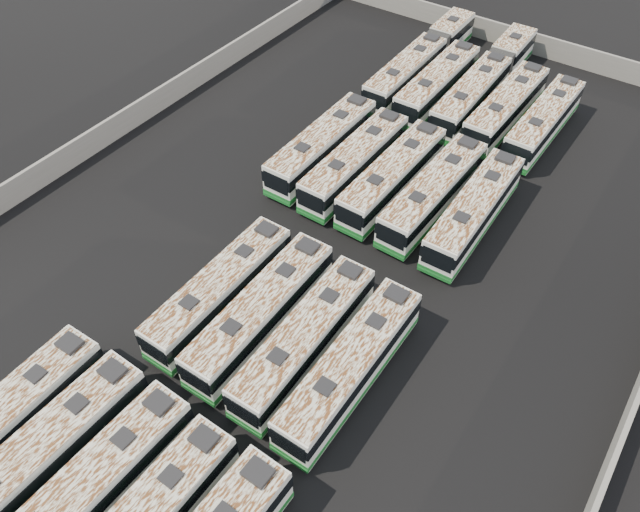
{
  "coord_description": "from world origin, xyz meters",
  "views": [
    {
      "loc": [
        18.12,
        -25.6,
        32.56
      ],
      "look_at": [
        1.34,
        -1.49,
        1.6
      ],
      "focal_mm": 35.0,
      "sensor_mm": 36.0,
      "label": 1
    }
  ],
  "objects_px": {
    "bus_midback_left": "(355,162)",
    "bus_midback_far_left": "(322,146)",
    "bus_midfront_center": "(261,313)",
    "bus_back_far_right": "(543,122)",
    "bus_midfront_left": "(220,291)",
    "bus_midfront_far_right": "(350,367)",
    "bus_midfront_right": "(305,340)",
    "bus_front_center": "(89,493)",
    "bus_back_far_left": "(421,60)",
    "bus_back_center": "(485,80)",
    "bus_midback_right": "(433,193)",
    "bus_midback_center": "(392,176)",
    "bus_back_right": "(505,108)",
    "bus_midback_far_right": "(474,211)",
    "bus_front_left": "(43,456)",
    "bus_front_far_left": "(5,424)",
    "bus_back_left": "(437,84)"
  },
  "relations": [
    {
      "from": "bus_midback_left",
      "to": "bus_midback_far_left",
      "type": "bearing_deg",
      "value": 175.37
    },
    {
      "from": "bus_midfront_center",
      "to": "bus_back_far_right",
      "type": "bearing_deg",
      "value": 76.25
    },
    {
      "from": "bus_midfront_left",
      "to": "bus_midback_left",
      "type": "distance_m",
      "value": 16.22
    },
    {
      "from": "bus_midfront_center",
      "to": "bus_midfront_far_right",
      "type": "xyz_separation_m",
      "value": [
        6.78,
        -0.17,
        -0.01
      ]
    },
    {
      "from": "bus_midfront_right",
      "to": "bus_midfront_center",
      "type": "bearing_deg",
      "value": 177.34
    },
    {
      "from": "bus_front_center",
      "to": "bus_back_far_left",
      "type": "distance_m",
      "value": 47.87
    },
    {
      "from": "bus_midback_left",
      "to": "bus_back_center",
      "type": "bearing_deg",
      "value": 79.14
    },
    {
      "from": "bus_midfront_left",
      "to": "bus_midback_far_left",
      "type": "xyz_separation_m",
      "value": [
        -3.39,
        16.49,
        0.07
      ]
    },
    {
      "from": "bus_midback_right",
      "to": "bus_back_far_right",
      "type": "relative_size",
      "value": 1.03
    },
    {
      "from": "bus_midback_center",
      "to": "bus_back_far_right",
      "type": "bearing_deg",
      "value": 64.12
    },
    {
      "from": "bus_back_right",
      "to": "bus_midfront_left",
      "type": "bearing_deg",
      "value": -101.63
    },
    {
      "from": "bus_midback_right",
      "to": "bus_midback_far_right",
      "type": "xyz_separation_m",
      "value": [
        3.4,
        -0.12,
        -0.01
      ]
    },
    {
      "from": "bus_back_center",
      "to": "bus_back_far_right",
      "type": "height_order",
      "value": "bus_back_center"
    },
    {
      "from": "bus_front_left",
      "to": "bus_midback_right",
      "type": "height_order",
      "value": "bus_front_left"
    },
    {
      "from": "bus_midfront_right",
      "to": "bus_midback_far_right",
      "type": "xyz_separation_m",
      "value": [
        3.43,
        16.36,
        0.02
      ]
    },
    {
      "from": "bus_front_center",
      "to": "bus_back_far_left",
      "type": "relative_size",
      "value": 0.66
    },
    {
      "from": "bus_midfront_center",
      "to": "bus_midback_left",
      "type": "xyz_separation_m",
      "value": [
        -3.36,
        16.16,
        -0.01
      ]
    },
    {
      "from": "bus_front_far_left",
      "to": "bus_back_far_right",
      "type": "distance_m",
      "value": 46.15
    },
    {
      "from": "bus_midback_center",
      "to": "bus_midback_far_right",
      "type": "height_order",
      "value": "bus_midback_far_right"
    },
    {
      "from": "bus_midback_far_left",
      "to": "bus_back_far_right",
      "type": "distance_m",
      "value": 19.32
    },
    {
      "from": "bus_front_left",
      "to": "bus_back_far_left",
      "type": "bearing_deg",
      "value": 95.12
    },
    {
      "from": "bus_front_left",
      "to": "bus_midback_center",
      "type": "height_order",
      "value": "bus_front_left"
    },
    {
      "from": "bus_front_center",
      "to": "bus_midfront_left",
      "type": "height_order",
      "value": "bus_front_center"
    },
    {
      "from": "bus_front_center",
      "to": "bus_back_far_left",
      "type": "bearing_deg",
      "value": 99.51
    },
    {
      "from": "bus_midback_left",
      "to": "bus_back_center",
      "type": "relative_size",
      "value": 0.65
    },
    {
      "from": "bus_front_left",
      "to": "bus_back_far_left",
      "type": "distance_m",
      "value": 47.54
    },
    {
      "from": "bus_midback_right",
      "to": "bus_midfront_far_right",
      "type": "bearing_deg",
      "value": -77.52
    },
    {
      "from": "bus_midback_far_right",
      "to": "bus_back_right",
      "type": "relative_size",
      "value": 1.0
    },
    {
      "from": "bus_front_left",
      "to": "bus_back_right",
      "type": "distance_m",
      "value": 44.67
    },
    {
      "from": "bus_back_right",
      "to": "bus_midfront_far_right",
      "type": "bearing_deg",
      "value": -82.73
    },
    {
      "from": "bus_midback_left",
      "to": "bus_midback_right",
      "type": "xyz_separation_m",
      "value": [
        6.85,
        0.23,
        0.01
      ]
    },
    {
      "from": "bus_front_far_left",
      "to": "bus_midback_center",
      "type": "bearing_deg",
      "value": 76.37
    },
    {
      "from": "bus_midback_center",
      "to": "bus_back_center",
      "type": "bearing_deg",
      "value": 90.65
    },
    {
      "from": "bus_midfront_left",
      "to": "bus_midfront_far_right",
      "type": "bearing_deg",
      "value": -0.88
    },
    {
      "from": "bus_midfront_right",
      "to": "bus_back_left",
      "type": "relative_size",
      "value": 0.99
    },
    {
      "from": "bus_midfront_left",
      "to": "bus_midback_far_left",
      "type": "distance_m",
      "value": 16.83
    },
    {
      "from": "bus_midback_far_right",
      "to": "bus_back_center",
      "type": "distance_m",
      "value": 18.51
    },
    {
      "from": "bus_midfront_right",
      "to": "bus_midback_center",
      "type": "relative_size",
      "value": 0.99
    },
    {
      "from": "bus_front_far_left",
      "to": "bus_back_center",
      "type": "distance_m",
      "value": 47.85
    },
    {
      "from": "bus_midfront_right",
      "to": "bus_back_left",
      "type": "height_order",
      "value": "bus_back_left"
    },
    {
      "from": "bus_midback_far_left",
      "to": "bus_front_left",
      "type": "bearing_deg",
      "value": -84.1
    },
    {
      "from": "bus_front_far_left",
      "to": "bus_back_far_right",
      "type": "bearing_deg",
      "value": 71.68
    },
    {
      "from": "bus_back_left",
      "to": "bus_front_center",
      "type": "bearing_deg",
      "value": -86.11
    },
    {
      "from": "bus_midback_far_left",
      "to": "bus_midback_left",
      "type": "distance_m",
      "value": 3.37
    },
    {
      "from": "bus_midback_center",
      "to": "bus_front_left",
      "type": "bearing_deg",
      "value": -95.78
    },
    {
      "from": "bus_back_far_left",
      "to": "bus_midback_center",
      "type": "bearing_deg",
      "value": -69.5
    },
    {
      "from": "bus_midfront_left",
      "to": "bus_back_far_left",
      "type": "height_order",
      "value": "bus_midfront_left"
    },
    {
      "from": "bus_front_far_left",
      "to": "bus_front_left",
      "type": "xyz_separation_m",
      "value": [
        3.25,
        0.01,
        0.04
      ]
    },
    {
      "from": "bus_midfront_left",
      "to": "bus_back_center",
      "type": "distance_m",
      "value": 33.66
    },
    {
      "from": "bus_front_center",
      "to": "bus_front_far_left",
      "type": "bearing_deg",
      "value": -178.32
    }
  ]
}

